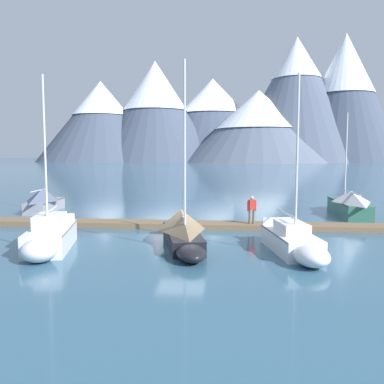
{
  "coord_description": "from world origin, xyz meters",
  "views": [
    {
      "loc": [
        2.63,
        -20.76,
        4.6
      ],
      "look_at": [
        0.0,
        6.0,
        2.0
      ],
      "focal_mm": 37.97,
      "sensor_mm": 36.0,
      "label": 1
    }
  ],
  "objects": [
    {
      "name": "mountain_central_massif",
      "position": [
        -39.06,
        199.54,
        28.51
      ],
      "size": [
        67.12,
        67.12,
        53.87
      ],
      "color": "#424C60",
      "rests_on": "ground"
    },
    {
      "name": "sailboat_mid_dock_port",
      "position": [
        0.22,
        -1.07,
        0.82
      ],
      "size": [
        3.1,
        7.11,
        8.85
      ],
      "color": "black",
      "rests_on": "ground"
    },
    {
      "name": "sailboat_nearest_berth",
      "position": [
        -12.03,
        9.79,
        0.9
      ],
      "size": [
        2.05,
        5.98,
        8.83
      ],
      "color": "#93939E",
      "rests_on": "ground"
    },
    {
      "name": "sailboat_mid_dock_starboard",
      "position": [
        5.49,
        -2.34,
        0.58
      ],
      "size": [
        2.59,
        6.03,
        8.06
      ],
      "color": "white",
      "rests_on": "ground"
    },
    {
      "name": "mountain_north_horn",
      "position": [
        60.39,
        199.82,
        34.62
      ],
      "size": [
        60.82,
        60.82,
        65.69
      ],
      "color": "#424C60",
      "rests_on": "ground"
    },
    {
      "name": "mountain_east_summit",
      "position": [
        15.9,
        190.85,
        19.37
      ],
      "size": [
        78.42,
        78.42,
        36.29
      ],
      "color": "slate",
      "rests_on": "ground"
    },
    {
      "name": "sailboat_far_berth",
      "position": [
        11.26,
        10.15,
        0.88
      ],
      "size": [
        2.02,
        7.44,
        7.62
      ],
      "color": "#336B56",
      "rests_on": "ground"
    },
    {
      "name": "mountain_rear_spur",
      "position": [
        35.95,
        201.16,
        33.27
      ],
      "size": [
        74.25,
        74.25,
        64.87
      ],
      "color": "#4C566B",
      "rests_on": "ground"
    },
    {
      "name": "mountain_west_summit",
      "position": [
        -68.09,
        195.51,
        22.45
      ],
      "size": [
        68.59,
        68.59,
        43.0
      ],
      "color": "#424C60",
      "rests_on": "ground"
    },
    {
      "name": "person_on_dock",
      "position": [
        3.86,
        3.91,
        1.26
      ],
      "size": [
        0.56,
        0.34,
        1.69
      ],
      "color": "brown",
      "rests_on": "dock"
    },
    {
      "name": "ground_plane",
      "position": [
        0.0,
        0.0,
        0.0
      ],
      "size": [
        700.0,
        700.0,
        0.0
      ],
      "primitive_type": "plane",
      "color": "#335B75"
    },
    {
      "name": "mountain_shoulder_ridge",
      "position": [
        -9.08,
        222.54,
        25.09
      ],
      "size": [
        88.75,
        88.75,
        48.04
      ],
      "color": "#424C60",
      "rests_on": "ground"
    },
    {
      "name": "sailboat_second_berth",
      "position": [
        -5.87,
        -2.82,
        0.67
      ],
      "size": [
        2.89,
        5.67,
        8.09
      ],
      "color": "silver",
      "rests_on": "ground"
    },
    {
      "name": "dock",
      "position": [
        0.0,
        4.0,
        0.14
      ],
      "size": [
        29.59,
        1.83,
        0.3
      ],
      "color": "brown",
      "rests_on": "ground"
    }
  ]
}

